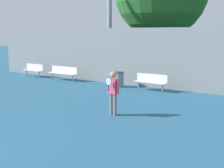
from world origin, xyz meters
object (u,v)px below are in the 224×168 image
object	(u,v)px
bench_courtside_near	(151,80)
bench_adjacent_court	(34,69)
bench_by_gate	(63,72)
trash_bin	(119,79)
tennis_player	(113,91)

from	to	relation	value
bench_courtside_near	bench_adjacent_court	distance (m)	9.03
bench_courtside_near	bench_by_gate	distance (m)	6.27
bench_courtside_near	trash_bin	world-z (taller)	bench_courtside_near
bench_by_gate	trash_bin	bearing A→B (deg)	0.34
trash_bin	bench_courtside_near	bearing A→B (deg)	-0.73
tennis_player	bench_adjacent_court	bearing A→B (deg)	157.12
bench_adjacent_court	bench_by_gate	bearing A→B (deg)	0.03
bench_courtside_near	trash_bin	xyz separation A→B (m)	(-2.03, 0.03, -0.13)
bench_courtside_near	trash_bin	bearing A→B (deg)	179.27
bench_adjacent_court	tennis_player	bearing A→B (deg)	-27.02
bench_courtside_near	trash_bin	size ratio (longest dim) A/B	2.07
bench_adjacent_court	trash_bin	size ratio (longest dim) A/B	1.87
bench_by_gate	trash_bin	size ratio (longest dim) A/B	2.49
trash_bin	bench_by_gate	bearing A→B (deg)	-179.66
tennis_player	bench_courtside_near	size ratio (longest dim) A/B	0.93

